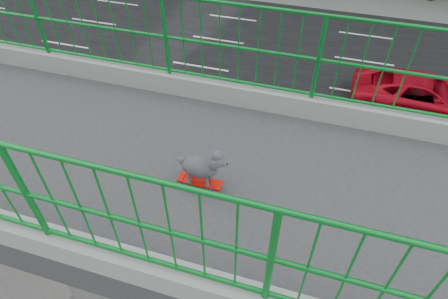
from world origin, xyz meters
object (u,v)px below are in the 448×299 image
object	(u,v)px
poodle	(202,166)
car_0	(57,128)
car_2	(420,95)
car_6	(445,148)
skateboard	(200,182)
car_5	(256,172)

from	to	relation	value
poodle	car_0	xyz separation A→B (m)	(-6.21, -8.44, -6.58)
poodle	car_2	size ratio (longest dim) A/B	0.10
car_0	car_6	distance (m)	14.66
skateboard	car_0	distance (m)	12.22
car_2	car_5	world-z (taller)	car_2
car_6	car_2	bearing A→B (deg)	-168.56
skateboard	poodle	size ratio (longest dim) A/B	0.90
poodle	car_2	bearing A→B (deg)	157.60
car_2	poodle	bearing A→B (deg)	157.55
poodle	car_0	world-z (taller)	poodle
car_2	car_0	bearing A→B (deg)	115.11
car_5	car_2	bearing A→B (deg)	138.30
car_0	car_5	distance (m)	7.95
poodle	car_6	distance (m)	12.89
car_5	car_6	xyz separation A→B (m)	(-3.20, 6.35, 0.01)
skateboard	poodle	xyz separation A→B (m)	(0.00, 0.03, 0.26)
skateboard	poodle	distance (m)	0.26
skateboard	car_5	world-z (taller)	skateboard
skateboard	car_0	xyz separation A→B (m)	(-6.21, -8.42, -6.32)
skateboard	car_6	distance (m)	12.78
skateboard	car_0	size ratio (longest dim) A/B	0.12
poodle	skateboard	bearing A→B (deg)	-90.00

